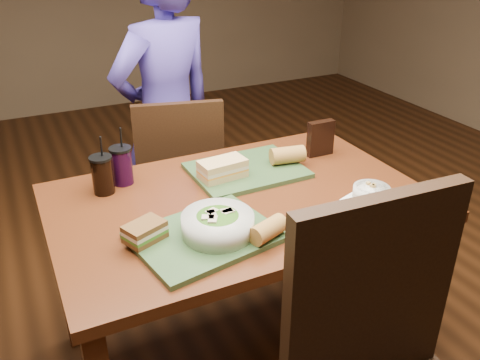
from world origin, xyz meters
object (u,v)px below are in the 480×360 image
soup_bowl (371,193)px  sandwich_near (145,232)px  tray_near (205,236)px  sandwich_far (223,169)px  baguette_far (287,155)px  baguette_near (268,230)px  cup_cola (103,175)px  dining_table (240,220)px  diner (167,120)px  cup_berry (122,165)px  chip_bag (320,138)px  tray_far (247,170)px  salad_bowl (218,223)px  chair_far (175,179)px

soup_bowl → sandwich_near: bearing=174.3°
tray_near → sandwich_far: size_ratio=2.33×
baguette_far → baguette_near: bearing=-126.7°
cup_cola → tray_near: bearing=-64.3°
dining_table → diner: (-0.00, 0.80, 0.12)m
baguette_far → cup_berry: bearing=166.8°
cup_cola → chip_bag: bearing=-3.7°
tray_near → sandwich_near: bearing=164.0°
tray_far → cup_cola: (-0.53, 0.08, 0.06)m
dining_table → tray_far: bearing=57.1°
salad_bowl → cup_berry: cup_berry is taller
tray_far → salad_bowl: 0.48m
sandwich_near → baguette_near: (0.33, -0.15, 0.00)m
chip_bag → baguette_near: bearing=-135.8°
soup_bowl → cup_berry: cup_berry is taller
chair_far → sandwich_far: (0.01, -0.55, 0.29)m
soup_bowl → sandwich_far: sandwich_far is taller
cup_berry → sandwich_near: bearing=-95.6°
soup_bowl → cup_berry: (-0.74, 0.51, 0.04)m
chair_far → tray_near: chair_far is taller
tray_far → chip_bag: 0.36m
dining_table → tray_near: size_ratio=3.10×
diner → tray_far: size_ratio=3.70×
tray_far → baguette_far: (0.17, -0.03, 0.04)m
salad_bowl → cup_berry: bearing=108.6°
chair_far → cup_cola: 0.68m
dining_table → sandwich_near: (-0.38, -0.14, 0.14)m
baguette_near → baguette_far: baguette_far is taller
baguette_far → cup_cola: bearing=171.7°
salad_bowl → baguette_near: size_ratio=1.85×
diner → tray_far: (0.11, -0.63, -0.02)m
chip_bag → dining_table: bearing=-156.7°
sandwich_near → baguette_near: 0.37m
soup_bowl → sandwich_near: sandwich_near is taller
sandwich_far → sandwich_near: bearing=-143.3°
cup_cola → chip_bag: 0.88m
salad_bowl → cup_cola: bearing=118.6°
salad_bowl → chip_bag: (0.63, 0.40, 0.02)m
dining_table → chair_far: bearing=91.1°
dining_table → sandwich_far: bearing=91.1°
baguette_near → cup_berry: cup_berry is taller
diner → salad_bowl: diner is taller
diner → tray_near: (-0.21, -0.99, -0.02)m
salad_bowl → sandwich_near: size_ratio=1.59×
sandwich_far → cup_cola: size_ratio=0.83×
tray_near → salad_bowl: size_ratio=1.90×
chair_far → cup_berry: bearing=-129.2°
tray_far → sandwich_far: (-0.11, -0.03, 0.04)m
dining_table → tray_near: bearing=-137.9°
dining_table → salad_bowl: size_ratio=5.88×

